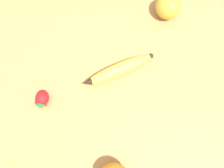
% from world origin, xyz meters
% --- Properties ---
extents(ground_plane, '(3.00, 3.00, 0.00)m').
position_xyz_m(ground_plane, '(0.00, 0.00, 0.00)').
color(ground_plane, tan).
extents(banana, '(0.16, 0.17, 0.04)m').
position_xyz_m(banana, '(0.01, -0.12, 0.02)').
color(banana, '#DBCC4C').
rests_on(banana, ground_plane).
extents(strawberry, '(0.05, 0.04, 0.03)m').
position_xyz_m(strawberry, '(-0.13, 0.04, 0.02)').
color(strawberry, red).
rests_on(strawberry, ground_plane).
extents(apple, '(0.07, 0.07, 0.08)m').
position_xyz_m(apple, '(0.23, -0.20, 0.03)').
color(apple, gold).
rests_on(apple, ground_plane).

